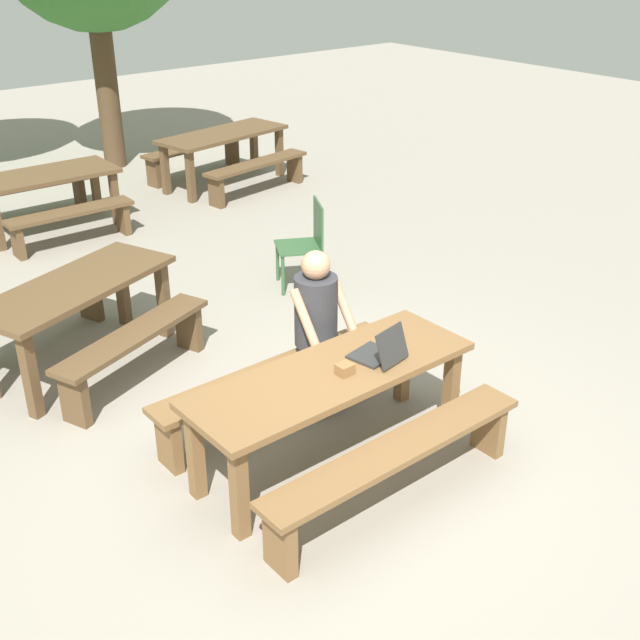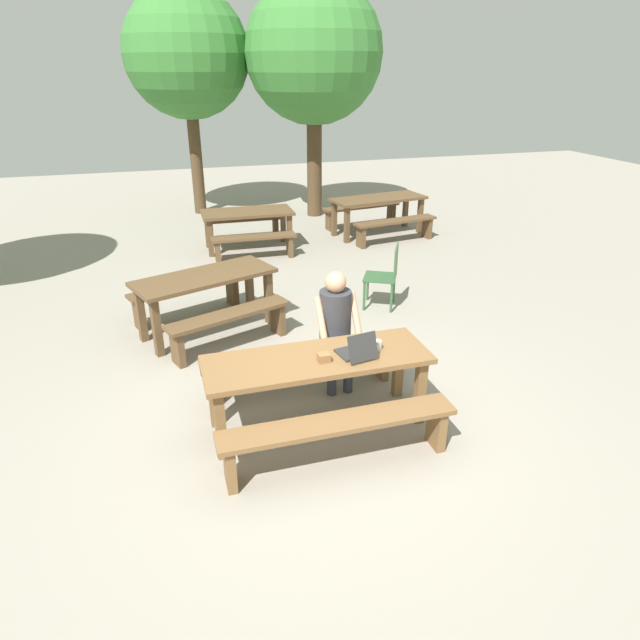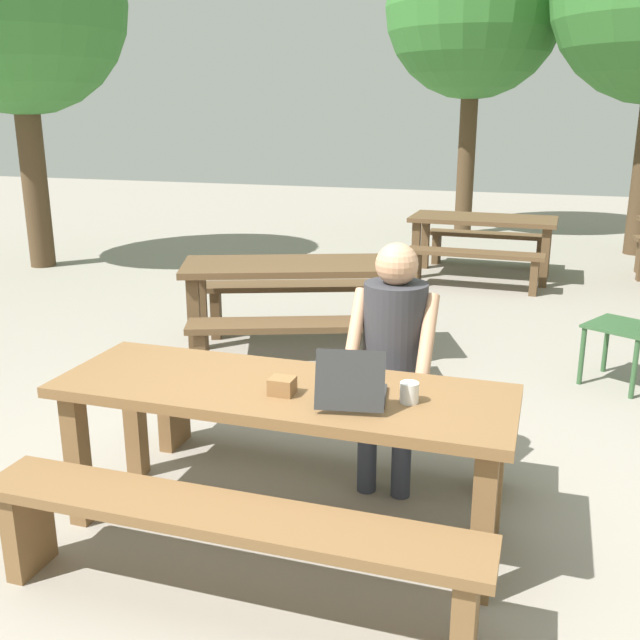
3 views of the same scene
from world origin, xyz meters
The scene contains 18 objects.
ground_plane centered at (0.00, 0.00, 0.00)m, with size 30.00×30.00×0.00m, color gray.
picnic_table_front centered at (0.00, 0.00, 0.61)m, with size 2.08×0.70×0.72m.
bench_near centered at (0.00, -0.64, 0.35)m, with size 2.05×0.30×0.45m.
bench_far centered at (0.00, 0.64, 0.35)m, with size 2.05×0.30×0.45m.
laptop centered at (0.35, -0.09, 0.78)m, with size 0.34×0.38×0.26m.
small_pouch centered at (0.04, -0.09, 0.76)m, with size 0.11×0.09×0.08m.
coffee_mug centered at (0.58, -0.01, 0.77)m, with size 0.08×0.08×0.09m.
person_seated centered at (0.38, 0.61, 0.76)m, with size 0.44×0.42×1.29m.
plastic_chair centered at (1.72, 2.45, 0.48)m, with size 0.60×0.60×0.90m.
picnic_table_mid centered at (3.02, 5.96, 0.63)m, with size 1.98×1.02×0.75m.
bench_mid_south centered at (3.13, 5.30, 0.34)m, with size 1.73×0.56×0.45m.
bench_mid_north centered at (2.92, 6.61, 0.34)m, with size 1.73×0.56×0.45m.
picnic_table_rear centered at (-0.77, 2.35, 0.64)m, with size 1.87×1.26×0.77m.
bench_rear_south centered at (-0.56, 1.80, 0.34)m, with size 1.57×0.83×0.47m.
bench_rear_north centered at (-0.98, 2.91, 0.34)m, with size 1.57×0.83×0.47m.
picnic_table_distant centered at (0.35, 5.73, 0.60)m, with size 1.66×0.81×0.71m.
bench_distant_south centered at (0.34, 5.08, 0.31)m, with size 1.49×0.33×0.43m.
bench_distant_north centered at (0.36, 6.38, 0.31)m, with size 1.49×0.33×0.43m.
Camera 1 is at (-3.00, -3.53, 3.44)m, focal length 44.87 mm.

